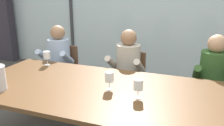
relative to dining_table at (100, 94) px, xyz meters
The scene contains 15 objects.
ground 1.22m from the dining_table, 90.00° to the left, with size 14.00×14.00×0.00m, color #4C4742.
window_glass_panel 2.70m from the dining_table, 90.00° to the left, with size 7.82×0.03×2.60m, color silver.
window_mullion_left 3.21m from the dining_table, 123.96° to the left, with size 0.06×0.06×2.60m, color #38383D.
hillside_vineyard 6.98m from the dining_table, 90.00° to the left, with size 13.82×2.40×1.94m, color #568942.
curtain_heavy_drape 4.37m from the dining_table, 145.44° to the left, with size 0.56×0.20×2.60m, color #332D38.
dining_table is the anchor object (origin of this frame).
chair_near_curtain 1.45m from the dining_table, 136.33° to the left, with size 0.49×0.49×0.87m.
chair_left_of_center 1.00m from the dining_table, 89.99° to the left, with size 0.49×0.49×0.87m.
chair_center 1.52m from the dining_table, 42.55° to the left, with size 0.49×0.49×0.87m.
person_pale_blue_shirt 1.36m from the dining_table, 140.23° to the left, with size 0.48×0.63×1.19m.
person_beige_jumper 0.87m from the dining_table, 89.32° to the left, with size 0.47×0.62×1.19m.
person_olive_shirt 1.37m from the dining_table, 39.19° to the left, with size 0.47×0.62×1.19m.
wine_glass_by_left_taster 1.03m from the dining_table, 153.54° to the left, with size 0.08×0.08×0.17m.
wine_glass_near_bucket 0.20m from the dining_table, ahead, with size 0.08×0.08×0.17m.
wine_glass_center_pour 0.44m from the dining_table, 11.61° to the right, with size 0.08×0.08×0.17m.
Camera 1 is at (0.82, -1.89, 1.67)m, focal length 37.16 mm.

